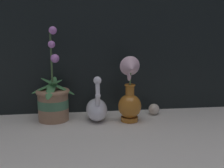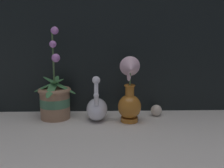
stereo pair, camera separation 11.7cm
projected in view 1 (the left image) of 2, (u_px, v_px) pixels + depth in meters
The scene contains 5 objects.
ground_plane at pixel (107, 128), 1.08m from camera, with size 2.80×2.80×0.00m, color beige.
orchid_potted_plant at pixel (53, 100), 1.16m from camera, with size 0.19×0.21×0.41m.
swan_figurine at pixel (97, 108), 1.17m from camera, with size 0.09×0.19×0.21m.
blue_vase at pixel (130, 97), 1.14m from camera, with size 0.10×0.10×0.29m.
glass_sphere at pixel (154, 109), 1.26m from camera, with size 0.05×0.05×0.05m.
Camera 1 is at (-0.11, -1.02, 0.38)m, focal length 42.00 mm.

